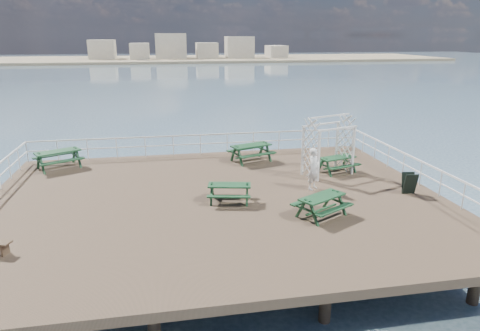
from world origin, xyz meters
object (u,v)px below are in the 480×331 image
at_px(picnic_table_b, 251,149).
at_px(picnic_table_c, 337,161).
at_px(picnic_table_a, 58,156).
at_px(person, 314,169).
at_px(trellis_arbor, 328,149).
at_px(picnic_table_d, 229,189).
at_px(picnic_table_e, 322,201).

xyz_separation_m(picnic_table_b, picnic_table_c, (3.64, -2.51, -0.09)).
relative_size(picnic_table_a, person, 1.45).
height_order(picnic_table_c, trellis_arbor, trellis_arbor).
bearing_deg(trellis_arbor, picnic_table_d, -172.47).
xyz_separation_m(picnic_table_d, picnic_table_e, (3.02, -1.99, 0.05)).
bearing_deg(picnic_table_d, picnic_table_e, -21.44).
xyz_separation_m(picnic_table_d, person, (3.69, 0.76, 0.37)).
height_order(picnic_table_a, trellis_arbor, trellis_arbor).
bearing_deg(picnic_table_d, picnic_table_c, 38.44).
height_order(picnic_table_c, person, person).
height_order(picnic_table_a, person, person).
relative_size(trellis_arbor, person, 1.57).
relative_size(picnic_table_b, person, 1.39).
height_order(picnic_table_a, picnic_table_d, picnic_table_a).
bearing_deg(picnic_table_c, picnic_table_e, -135.32).
relative_size(picnic_table_e, trellis_arbor, 0.81).
relative_size(picnic_table_b, trellis_arbor, 0.88).
bearing_deg(trellis_arbor, picnic_table_a, 145.87).
xyz_separation_m(trellis_arbor, person, (-1.33, -1.80, -0.35)).
bearing_deg(picnic_table_e, picnic_table_d, 118.05).
relative_size(picnic_table_c, picnic_table_d, 1.10).
relative_size(picnic_table_a, trellis_arbor, 0.92).
distance_m(picnic_table_a, trellis_arbor, 12.95).
bearing_deg(picnic_table_c, picnic_table_b, 128.50).
height_order(picnic_table_e, person, person).
bearing_deg(picnic_table_a, trellis_arbor, -42.54).
height_order(picnic_table_a, picnic_table_e, picnic_table_a).
bearing_deg(picnic_table_d, person, 23.55).
xyz_separation_m(picnic_table_a, picnic_table_c, (13.10, -3.03, -0.09)).
height_order(picnic_table_b, picnic_table_d, picnic_table_b).
bearing_deg(picnic_table_b, trellis_arbor, -61.27).
bearing_deg(picnic_table_c, picnic_table_d, -170.41).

